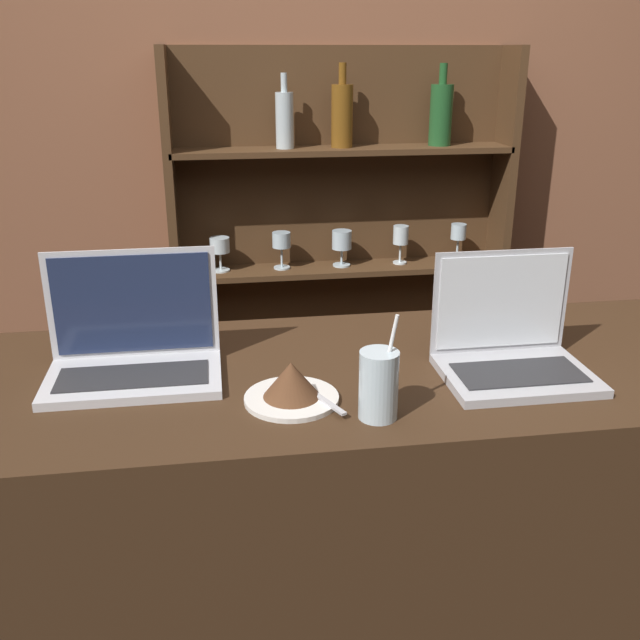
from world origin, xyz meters
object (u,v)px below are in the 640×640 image
laptop_near (134,348)px  laptop_far (511,347)px  cake_plate (292,385)px  water_glass (379,385)px

laptop_near → laptop_far: bearing=-7.3°
cake_plate → laptop_far: bearing=8.3°
laptop_far → water_glass: bearing=-154.0°
cake_plate → water_glass: (0.15, -0.09, 0.03)m
laptop_far → water_glass: size_ratio=1.51×
laptop_near → laptop_far: laptop_near is taller
laptop_near → cake_plate: laptop_near is taller
laptop_far → cake_plate: 0.47m
laptop_near → cake_plate: size_ratio=1.89×
water_glass → laptop_far: bearing=26.0°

